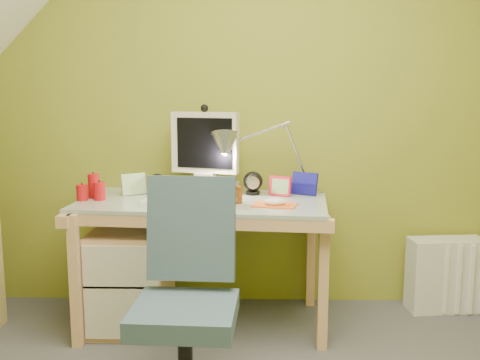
{
  "coord_description": "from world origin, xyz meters",
  "views": [
    {
      "loc": [
        0.06,
        -1.72,
        1.3
      ],
      "look_at": [
        0.0,
        1.0,
        0.85
      ],
      "focal_mm": 42.0,
      "sensor_mm": 36.0,
      "label": 1
    }
  ],
  "objects_px": {
    "monitor": "(205,149)",
    "radiator": "(446,275)",
    "desk": "(203,263)",
    "desk_lamp": "(285,142)",
    "task_chair": "(185,314)"
  },
  "relations": [
    {
      "from": "desk_lamp",
      "to": "task_chair",
      "type": "distance_m",
      "value": 1.27
    },
    {
      "from": "desk",
      "to": "radiator",
      "type": "xyz_separation_m",
      "value": [
        1.4,
        0.23,
        -0.14
      ]
    },
    {
      "from": "monitor",
      "to": "radiator",
      "type": "relative_size",
      "value": 1.17
    },
    {
      "from": "desk",
      "to": "desk_lamp",
      "type": "distance_m",
      "value": 0.81
    },
    {
      "from": "desk",
      "to": "monitor",
      "type": "bearing_deg",
      "value": 95.56
    },
    {
      "from": "desk_lamp",
      "to": "monitor",
      "type": "bearing_deg",
      "value": -179.72
    },
    {
      "from": "task_chair",
      "to": "monitor",
      "type": "bearing_deg",
      "value": 92.95
    },
    {
      "from": "desk",
      "to": "desk_lamp",
      "type": "xyz_separation_m",
      "value": [
        0.45,
        0.18,
        0.65
      ]
    },
    {
      "from": "monitor",
      "to": "radiator",
      "type": "distance_m",
      "value": 1.59
    },
    {
      "from": "desk_lamp",
      "to": "radiator",
      "type": "distance_m",
      "value": 1.23
    },
    {
      "from": "desk",
      "to": "radiator",
      "type": "distance_m",
      "value": 1.43
    },
    {
      "from": "monitor",
      "to": "radiator",
      "type": "xyz_separation_m",
      "value": [
        1.4,
        0.05,
        -0.74
      ]
    },
    {
      "from": "desk_lamp",
      "to": "desk",
      "type": "bearing_deg",
      "value": -157.92
    },
    {
      "from": "desk_lamp",
      "to": "radiator",
      "type": "relative_size",
      "value": 1.38
    },
    {
      "from": "monitor",
      "to": "desk_lamp",
      "type": "distance_m",
      "value": 0.45
    }
  ]
}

